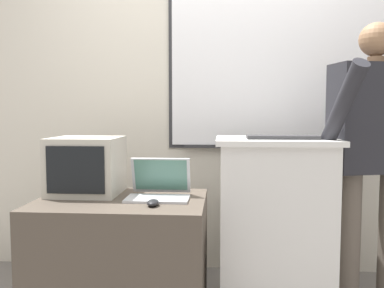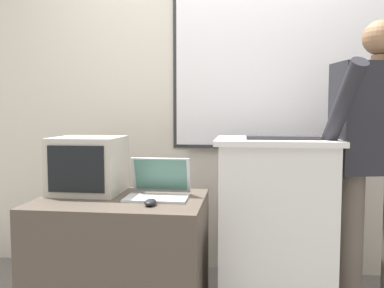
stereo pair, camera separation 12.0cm
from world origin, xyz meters
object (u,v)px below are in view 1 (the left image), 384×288
at_px(laptop, 159,186).
at_px(wireless_keyboard, 282,137).
at_px(crt_monitor, 86,166).
at_px(lectern_podium, 274,225).
at_px(computer_mouse_by_laptop, 153,203).
at_px(side_desk, 122,259).
at_px(person_presenter, 373,145).

distance_m(laptop, wireless_keyboard, 0.74).
bearing_deg(crt_monitor, wireless_keyboard, -1.93).
distance_m(lectern_podium, laptop, 0.71).
bearing_deg(computer_mouse_by_laptop, side_desk, 142.59).
relative_size(person_presenter, laptop, 4.82).
distance_m(computer_mouse_by_laptop, crt_monitor, 0.55).
bearing_deg(lectern_podium, crt_monitor, -178.66).
relative_size(side_desk, laptop, 2.69).
distance_m(person_presenter, laptop, 1.25).
bearing_deg(lectern_podium, laptop, -171.76).
relative_size(lectern_podium, computer_mouse_by_laptop, 10.18).
height_order(lectern_podium, crt_monitor, crt_monitor).
height_order(side_desk, person_presenter, person_presenter).
bearing_deg(wireless_keyboard, lectern_podium, 114.63).
bearing_deg(lectern_podium, computer_mouse_by_laptop, -154.70).
xyz_separation_m(wireless_keyboard, computer_mouse_by_laptop, (-0.69, -0.25, -0.33)).
relative_size(laptop, computer_mouse_by_laptop, 3.47).
bearing_deg(laptop, crt_monitor, 171.08).
xyz_separation_m(lectern_podium, crt_monitor, (-1.11, -0.03, 0.34)).
height_order(lectern_podium, person_presenter, person_presenter).
bearing_deg(crt_monitor, side_desk, -28.24).
relative_size(side_desk, person_presenter, 0.56).
relative_size(lectern_podium, laptop, 2.93).
distance_m(lectern_podium, person_presenter, 0.73).
relative_size(lectern_podium, side_desk, 1.09).
xyz_separation_m(lectern_podium, person_presenter, (0.56, 0.04, 0.47)).
xyz_separation_m(lectern_podium, laptop, (-0.66, -0.10, 0.24)).
distance_m(lectern_podium, computer_mouse_by_laptop, 0.75).
distance_m(wireless_keyboard, computer_mouse_by_laptop, 0.80).
distance_m(person_presenter, computer_mouse_by_laptop, 1.30).
xyz_separation_m(wireless_keyboard, crt_monitor, (-1.13, 0.04, -0.18)).
bearing_deg(laptop, wireless_keyboard, 2.63).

